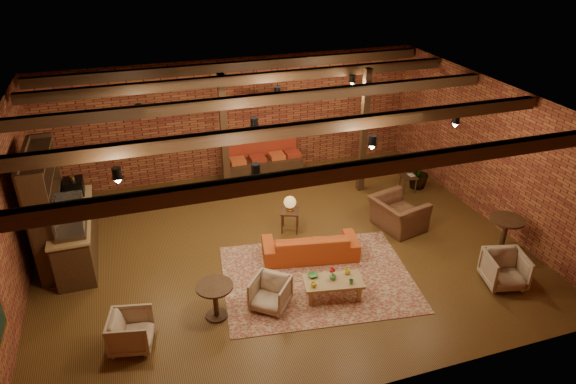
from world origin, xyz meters
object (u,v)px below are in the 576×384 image
object	(u,v)px
sofa	(310,245)
armchair_far	(505,268)
armchair_b	(270,292)
round_table_left	(215,296)
armchair_right	(398,209)
armchair_a	(131,330)
side_table_book	(408,177)
plant_tall	(423,137)
round_table_right	(505,230)
coffee_table	(332,282)
side_table_lamp	(290,205)

from	to	relation	value
sofa	armchair_far	distance (m)	3.81
armchair_b	armchair_far	bearing A→B (deg)	29.72
round_table_left	armchair_right	distance (m)	4.82
armchair_a	armchair_b	size ratio (longest dim) A/B	1.04
side_table_book	plant_tall	size ratio (longest dim) A/B	0.16
round_table_left	plant_tall	world-z (taller)	plant_tall
sofa	armchair_a	size ratio (longest dim) A/B	2.89
armchair_a	round_table_left	bearing A→B (deg)	-66.70
sofa	armchair_a	world-z (taller)	armchair_a
round_table_left	side_table_book	world-z (taller)	round_table_left
armchair_b	armchair_far	xyz separation A→B (m)	(4.46, -0.76, 0.05)
round_table_right	armchair_far	distance (m)	1.15
coffee_table	side_table_book	bearing A→B (deg)	43.81
coffee_table	armchair_far	size ratio (longest dim) A/B	1.57
side_table_lamp	round_table_right	distance (m)	4.57
sofa	armchair_far	bearing A→B (deg)	158.56
side_table_book	armchair_a	bearing A→B (deg)	-153.71
round_table_right	plant_tall	distance (m)	3.34
side_table_book	round_table_right	bearing A→B (deg)	-81.58
armchair_right	side_table_book	xyz separation A→B (m)	(1.15, 1.54, -0.09)
armchair_right	side_table_book	bearing A→B (deg)	-49.58
side_table_book	round_table_right	distance (m)	3.16
armchair_right	round_table_left	bearing A→B (deg)	97.75
armchair_right	round_table_right	world-z (taller)	armchair_right
armchair_b	side_table_book	xyz separation A→B (m)	(4.68, 3.28, 0.08)
coffee_table	armchair_b	bearing A→B (deg)	175.80
round_table_left	armchair_a	world-z (taller)	armchair_a
coffee_table	plant_tall	world-z (taller)	plant_tall
sofa	plant_tall	bearing A→B (deg)	-140.24
sofa	armchair_right	world-z (taller)	armchair_right
armchair_right	round_table_right	size ratio (longest dim) A/B	1.36
armchair_far	sofa	bearing A→B (deg)	161.64
armchair_right	plant_tall	distance (m)	2.42
sofa	plant_tall	world-z (taller)	plant_tall
side_table_lamp	armchair_b	world-z (taller)	side_table_lamp
armchair_b	plant_tall	size ratio (longest dim) A/B	0.23
coffee_table	round_table_left	world-z (taller)	round_table_left
side_table_book	coffee_table	bearing A→B (deg)	-136.19
armchair_a	sofa	bearing A→B (deg)	-55.40
armchair_b	round_table_left	bearing A→B (deg)	-143.12
armchair_far	plant_tall	distance (m)	4.31
side_table_lamp	side_table_book	size ratio (longest dim) A/B	1.91
coffee_table	armchair_far	distance (m)	3.36
coffee_table	side_table_book	xyz separation A→B (m)	(3.51, 3.36, 0.07)
coffee_table	round_table_right	bearing A→B (deg)	3.52
armchair_a	armchair_right	size ratio (longest dim) A/B	0.61
plant_tall	armchair_right	bearing A→B (deg)	-132.42
coffee_table	sofa	bearing A→B (deg)	87.43
coffee_table	plant_tall	bearing A→B (deg)	41.96
plant_tall	side_table_lamp	bearing A→B (deg)	-165.60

